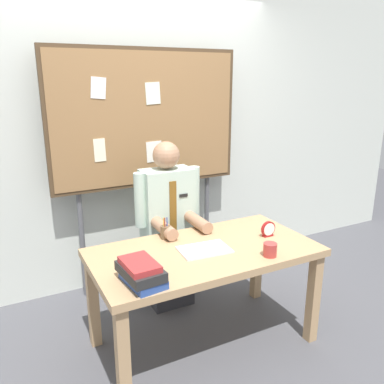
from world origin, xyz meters
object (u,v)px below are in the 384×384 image
desk (205,261)px  coffee_mug (270,250)px  bulletin_board (147,122)px  book_stack (141,272)px  desk_clock (268,230)px  open_notebook (204,250)px  person (168,232)px  pen_holder (166,232)px

desk → coffee_mug: 0.45m
bulletin_board → book_stack: 1.51m
desk_clock → coffee_mug: size_ratio=1.28×
coffee_mug → bulletin_board: bearing=104.0°
open_notebook → coffee_mug: size_ratio=3.79×
desk → person: (0.00, 0.60, 0.00)m
open_notebook → coffee_mug: (0.33, -0.27, 0.04)m
open_notebook → pen_holder: (-0.15, 0.31, 0.04)m
desk_clock → coffee_mug: (-0.20, -0.27, -0.01)m
desk → desk_clock: bearing=-1.8°
coffee_mug → pen_holder: pen_holder is taller
open_notebook → coffee_mug: coffee_mug is taller
person → book_stack: bearing=-122.6°
bulletin_board → pen_holder: 1.01m
bulletin_board → desk_clock: 1.33m
coffee_mug → person: bearing=109.7°
person → coffee_mug: bearing=-70.3°
person → desk_clock: person is taller
desk → open_notebook: bearing=-123.2°
open_notebook → bulletin_board: bearing=89.3°
book_stack → pen_holder: 0.64m
pen_holder → desk: bearing=-60.8°
pen_holder → book_stack: bearing=-125.8°
desk → bulletin_board: size_ratio=0.73×
desk → book_stack: book_stack is taller
bulletin_board → desk_clock: (0.52, -1.01, -0.70)m
pen_holder → desk_clock: bearing=-24.1°
open_notebook → pen_holder: pen_holder is taller
desk → open_notebook: size_ratio=4.53×
person → desk: bearing=-90.0°
open_notebook → book_stack: bearing=-157.4°
desk → desk_clock: size_ratio=13.43×
open_notebook → desk_clock: 0.53m
person → bulletin_board: bulletin_board is taller
desk_clock → coffee_mug: bearing=-126.0°
desk_clock → pen_holder: size_ratio=0.70×
book_stack → pen_holder: size_ratio=1.96×
book_stack → desk_clock: size_ratio=2.80×
open_notebook → desk_clock: size_ratio=2.97×
person → desk_clock: size_ratio=12.11×
desk → open_notebook: (-0.01, -0.02, 0.10)m
book_stack → desk_clock: 1.07m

